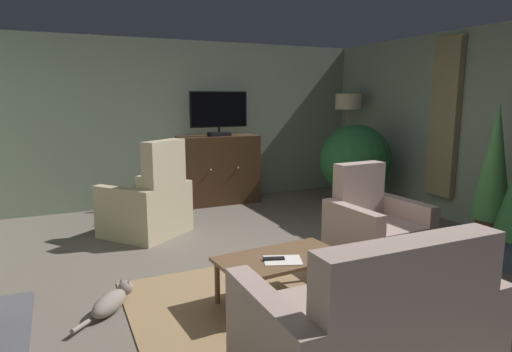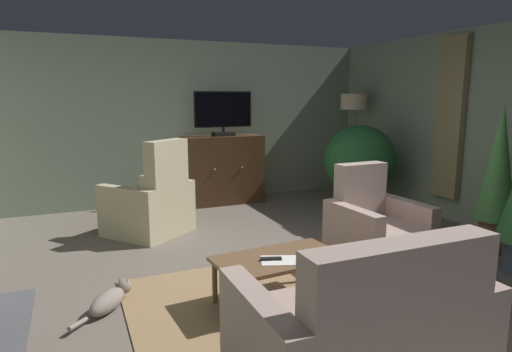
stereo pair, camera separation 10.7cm
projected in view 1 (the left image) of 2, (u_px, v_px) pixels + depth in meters
name	position (u px, v px, depth m)	size (l,w,h in m)	color
ground_plane	(274.00, 273.00, 4.34)	(6.73, 7.11, 0.04)	#665B51
wall_back	(182.00, 123.00, 7.07)	(6.73, 0.10, 2.58)	gray
wall_right_with_window	(501.00, 131.00, 5.38)	(0.10, 7.11, 2.58)	gray
curtain_panel_far	(445.00, 118.00, 6.02)	(0.10, 0.44, 2.17)	#8E7F56
rug_central	(291.00, 297.00, 3.76)	(2.66, 1.84, 0.01)	#8E704C
tv_cabinet	(219.00, 171.00, 7.09)	(1.26, 0.56, 1.09)	black
television	(219.00, 112.00, 6.88)	(0.93, 0.20, 0.70)	black
coffee_table	(281.00, 262.00, 3.61)	(1.09, 0.65, 0.41)	brown
tv_remote	(274.00, 259.00, 3.52)	(0.17, 0.05, 0.02)	black
folded_newspaper	(283.00, 260.00, 3.52)	(0.30, 0.22, 0.01)	silver
sofa_floral	(368.00, 329.00, 2.64)	(1.44, 0.94, 0.97)	#A3897F
armchair_by_fireplace	(148.00, 206.00, 5.46)	(1.20, 1.20, 1.20)	tan
armchair_angled_to_table	(375.00, 231.00, 4.56)	(0.86, 0.86, 1.01)	#A3897F
potted_plant_small_fern_corner	(494.00, 171.00, 4.81)	(0.42, 0.42, 1.64)	#99664C
potted_plant_on_hearth_side	(355.00, 161.00, 6.66)	(1.07, 1.07, 1.30)	beige
cat	(111.00, 301.00, 3.51)	(0.52, 0.56, 0.19)	gray
floor_lamp	(348.00, 109.00, 7.40)	(0.43, 0.43, 1.75)	#4C4233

